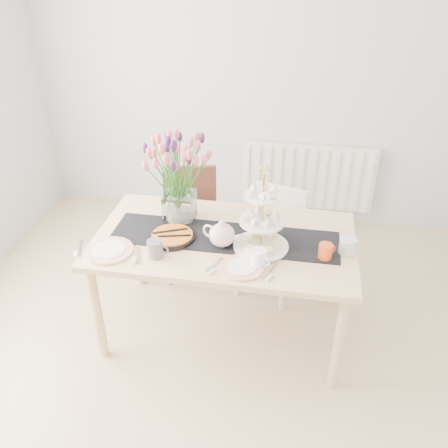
% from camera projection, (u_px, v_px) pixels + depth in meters
% --- Properties ---
extents(room_shell, '(4.50, 4.50, 4.50)m').
position_uv_depth(room_shell, '(201.00, 207.00, 2.13)').
color(room_shell, tan).
rests_on(room_shell, ground).
extents(radiator, '(1.20, 0.08, 0.60)m').
position_uv_depth(radiator, '(307.00, 177.00, 4.34)').
color(radiator, white).
rests_on(radiator, room_shell).
extents(dining_table, '(1.60, 0.90, 0.75)m').
position_uv_depth(dining_table, '(224.00, 248.00, 2.97)').
color(dining_table, tan).
rests_on(dining_table, ground).
extents(chair_brown, '(0.50, 0.50, 0.83)m').
position_uv_depth(chair_brown, '(191.00, 214.00, 3.71)').
color(chair_brown, '#381B14').
rests_on(chair_brown, ground).
extents(chair_white, '(0.49, 0.49, 0.80)m').
position_uv_depth(chair_white, '(274.00, 233.00, 3.51)').
color(chair_white, white).
rests_on(chair_white, ground).
extents(table_runner, '(1.40, 0.35, 0.01)m').
position_uv_depth(table_runner, '(224.00, 237.00, 2.92)').
color(table_runner, black).
rests_on(table_runner, dining_table).
extents(tulip_vase, '(0.68, 0.68, 0.59)m').
position_uv_depth(tulip_vase, '(178.00, 166.00, 2.92)').
color(tulip_vase, silver).
rests_on(tulip_vase, dining_table).
extents(cake_stand, '(0.33, 0.33, 0.48)m').
position_uv_depth(cake_stand, '(262.00, 228.00, 2.76)').
color(cake_stand, gold).
rests_on(cake_stand, dining_table).
extents(teapot, '(0.30, 0.28, 0.16)m').
position_uv_depth(teapot, '(222.00, 235.00, 2.81)').
color(teapot, silver).
rests_on(teapot, dining_table).
extents(cream_jug, '(0.12, 0.12, 0.10)m').
position_uv_depth(cream_jug, '(347.00, 246.00, 2.76)').
color(cream_jug, silver).
rests_on(cream_jug, dining_table).
extents(tart_tin, '(0.28, 0.28, 0.03)m').
position_uv_depth(tart_tin, '(172.00, 237.00, 2.90)').
color(tart_tin, black).
rests_on(tart_tin, dining_table).
extents(mug_grey, '(0.09, 0.09, 0.11)m').
position_uv_depth(mug_grey, '(155.00, 249.00, 2.73)').
color(mug_grey, slate).
rests_on(mug_grey, dining_table).
extents(mug_white, '(0.12, 0.12, 0.11)m').
position_uv_depth(mug_white, '(259.00, 258.00, 2.65)').
color(mug_white, white).
rests_on(mug_white, dining_table).
extents(mug_orange, '(0.11, 0.11, 0.10)m').
position_uv_depth(mug_orange, '(325.00, 252.00, 2.71)').
color(mug_orange, '#E74E19').
rests_on(mug_orange, dining_table).
extents(plate_left, '(0.37, 0.37, 0.01)m').
position_uv_depth(plate_left, '(109.00, 251.00, 2.79)').
color(plate_left, white).
rests_on(plate_left, dining_table).
extents(plate_right, '(0.33, 0.33, 0.01)m').
position_uv_depth(plate_right, '(242.00, 267.00, 2.65)').
color(plate_right, silver).
rests_on(plate_right, dining_table).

